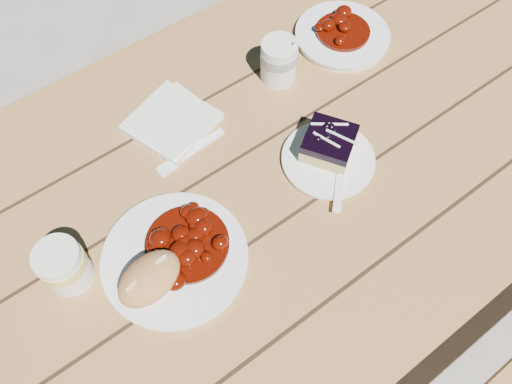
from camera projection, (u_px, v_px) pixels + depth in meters
ground at (316, 265)px, 1.66m from camera, size 60.00×60.00×0.00m
picnic_table at (342, 171)px, 1.14m from camera, size 2.00×1.55×0.75m
main_plate at (175, 259)px, 0.86m from camera, size 0.25×0.25×0.02m
goulash_stew at (186, 240)px, 0.84m from camera, size 0.15×0.15×0.04m
bread_roll at (149, 278)px, 0.80m from camera, size 0.13×0.09×0.06m
dessert_plate at (328, 160)px, 0.96m from camera, size 0.17×0.17×0.01m
blueberry_cake at (329, 143)px, 0.94m from camera, size 0.12×0.12×0.05m
fork_dessert at (340, 183)px, 0.93m from camera, size 0.13×0.13×0.00m
coffee_cup at (279, 61)px, 1.03m from camera, size 0.07×0.07×0.09m
napkin_stack at (172, 122)px, 1.00m from camera, size 0.19×0.19×0.01m
fork_table at (198, 147)px, 0.98m from camera, size 0.16×0.04×0.00m
second_plate at (342, 36)px, 1.12m from camera, size 0.21×0.21×0.02m
second_stew at (344, 26)px, 1.09m from camera, size 0.12×0.12×0.04m
second_cup at (64, 266)px, 0.81m from camera, size 0.07×0.07×0.09m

